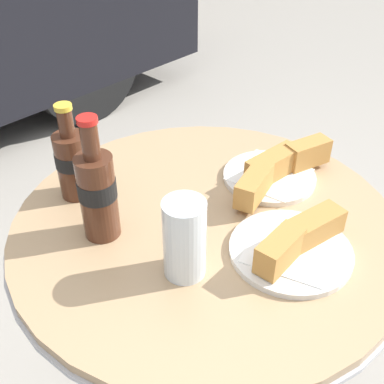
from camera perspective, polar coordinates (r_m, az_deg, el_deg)
The scene contains 6 objects.
bistro_table at distance 1.06m, azimuth 1.54°, elevation -9.08°, with size 0.79×0.79×0.73m.
cola_bottle_left at distance 1.02m, azimuth -13.99°, elevation 3.55°, with size 0.07×0.07×0.21m.
cola_bottle_right at distance 0.89m, azimuth -11.14°, elevation 0.04°, with size 0.07×0.07×0.25m.
drinking_glass at distance 0.81m, azimuth -0.89°, elevation -5.93°, with size 0.07×0.07×0.15m.
lunch_plate_near at distance 1.07m, azimuth 9.76°, elevation 2.47°, with size 0.30×0.21×0.07m.
lunch_plate_far at distance 0.90m, azimuth 11.99°, elevation -6.14°, with size 0.23×0.23×0.07m.
Camera 1 is at (-0.56, -0.49, 1.35)m, focal length 45.00 mm.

